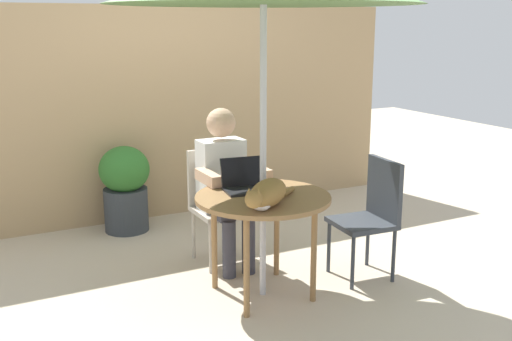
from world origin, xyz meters
TOP-DOWN VIEW (x-y plane):
  - ground_plane at (0.00, 0.00)m, footprint 14.00×14.00m
  - fence_back at (0.00, 2.05)m, footprint 4.93×0.08m
  - patio_table at (0.00, 0.00)m, footprint 0.91×0.91m
  - chair_occupied at (0.00, 0.76)m, footprint 0.40×0.40m
  - chair_empty at (0.86, -0.08)m, footprint 0.43×0.43m
  - person_seated at (0.00, 0.60)m, footprint 0.48×0.48m
  - laptop at (-0.04, 0.19)m, footprint 0.33×0.29m
  - cat at (-0.10, -0.24)m, footprint 0.55×0.43m
  - potted_plant_near_fence at (0.60, 2.00)m, footprint 0.30×0.30m
  - potted_plant_by_chair at (-0.45, 1.75)m, footprint 0.44×0.44m

SIDE VIEW (x-z plane):
  - ground_plane at x=0.00m, z-range 0.00..0.00m
  - potted_plant_near_fence at x=0.60m, z-range 0.02..0.68m
  - potted_plant_by_chair at x=-0.45m, z-range 0.02..0.80m
  - chair_occupied at x=0.00m, z-range 0.07..0.94m
  - chair_empty at x=0.86m, z-range 0.07..0.94m
  - patio_table at x=0.00m, z-range 0.29..1.00m
  - person_seated at x=0.00m, z-range 0.07..1.29m
  - laptop at x=-0.04m, z-range 0.66..0.88m
  - cat at x=-0.10m, z-range 0.71..0.88m
  - fence_back at x=0.00m, z-range 0.00..1.98m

